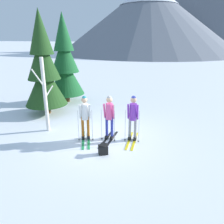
# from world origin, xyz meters

# --- Properties ---
(ground_plane) EXTENTS (400.00, 400.00, 0.00)m
(ground_plane) POSITION_xyz_m (0.00, 0.00, 0.00)
(ground_plane) COLOR white
(skier_in_white) EXTENTS (0.93, 1.63, 1.83)m
(skier_in_white) POSITION_xyz_m (-0.72, -0.34, 1.05)
(skier_in_white) COLOR green
(skier_in_white) RESTS_ON ground
(skier_in_pink) EXTENTS (0.61, 1.69, 1.83)m
(skier_in_pink) POSITION_xyz_m (0.21, -0.04, 1.05)
(skier_in_pink) COLOR black
(skier_in_pink) RESTS_ON ground
(skier_in_purple) EXTENTS (0.61, 1.64, 1.86)m
(skier_in_purple) POSITION_xyz_m (1.13, 0.13, 1.07)
(skier_in_purple) COLOR yellow
(skier_in_purple) RESTS_ON ground
(pine_tree_near) EXTENTS (2.24, 2.24, 5.40)m
(pine_tree_near) POSITION_xyz_m (-4.10, 4.38, 2.47)
(pine_tree_near) COLOR #51381E
(pine_tree_near) RESTS_ON ground
(pine_tree_mid) EXTENTS (2.21, 2.21, 5.33)m
(pine_tree_mid) POSITION_xyz_m (-4.03, 2.01, 2.44)
(pine_tree_mid) COLOR #51381E
(pine_tree_mid) RESTS_ON ground
(birch_tree_tall) EXTENTS (0.33, 0.97, 3.22)m
(birch_tree_tall) POSITION_xyz_m (-2.67, -0.05, 1.64)
(birch_tree_tall) COLOR silver
(birch_tree_tall) RESTS_ON ground
(backpack_on_snow_front) EXTENTS (0.40, 0.37, 0.38)m
(backpack_on_snow_front) POSITION_xyz_m (0.37, -1.30, 0.19)
(backpack_on_snow_front) COLOR black
(backpack_on_snow_front) RESTS_ON ground
(mountain_ridge_distant) EXTENTS (62.21, 66.43, 28.85)m
(mountain_ridge_distant) POSITION_xyz_m (4.20, 65.61, 12.51)
(mountain_ridge_distant) COLOR slate
(mountain_ridge_distant) RESTS_ON ground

